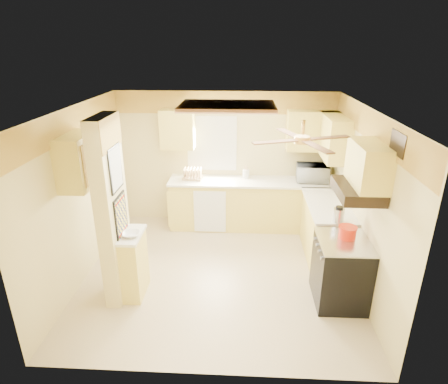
# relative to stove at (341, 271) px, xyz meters

# --- Properties ---
(floor) EXTENTS (4.00, 4.00, 0.00)m
(floor) POSITION_rel_stove_xyz_m (-1.67, 0.55, -0.46)
(floor) COLOR #CBB38C
(floor) RESTS_ON ground
(ceiling) EXTENTS (4.00, 4.00, 0.00)m
(ceiling) POSITION_rel_stove_xyz_m (-1.67, 0.55, 2.04)
(ceiling) COLOR white
(ceiling) RESTS_ON wall_back
(wall_back) EXTENTS (4.00, 0.00, 4.00)m
(wall_back) POSITION_rel_stove_xyz_m (-1.67, 2.45, 0.79)
(wall_back) COLOR #DBC885
(wall_back) RESTS_ON floor
(wall_front) EXTENTS (4.00, 0.00, 4.00)m
(wall_front) POSITION_rel_stove_xyz_m (-1.67, -1.35, 0.79)
(wall_front) COLOR #DBC885
(wall_front) RESTS_ON floor
(wall_left) EXTENTS (0.00, 3.80, 3.80)m
(wall_left) POSITION_rel_stove_xyz_m (-3.67, 0.55, 0.79)
(wall_left) COLOR #DBC885
(wall_left) RESTS_ON floor
(wall_right) EXTENTS (0.00, 3.80, 3.80)m
(wall_right) POSITION_rel_stove_xyz_m (0.33, 0.55, 0.79)
(wall_right) COLOR #DBC885
(wall_right) RESTS_ON floor
(wallpaper_border) EXTENTS (4.00, 0.02, 0.40)m
(wallpaper_border) POSITION_rel_stove_xyz_m (-1.67, 2.43, 1.84)
(wallpaper_border) COLOR #FFD04B
(wallpaper_border) RESTS_ON wall_back
(partition_column) EXTENTS (0.20, 0.70, 2.50)m
(partition_column) POSITION_rel_stove_xyz_m (-3.02, 0.00, 0.79)
(partition_column) COLOR #DBC885
(partition_column) RESTS_ON floor
(partition_ledge) EXTENTS (0.25, 0.55, 0.90)m
(partition_ledge) POSITION_rel_stove_xyz_m (-2.80, 0.00, -0.01)
(partition_ledge) COLOR #FFEA67
(partition_ledge) RESTS_ON floor
(ledge_top) EXTENTS (0.28, 0.58, 0.04)m
(ledge_top) POSITION_rel_stove_xyz_m (-2.80, 0.00, 0.46)
(ledge_top) COLOR white
(ledge_top) RESTS_ON partition_ledge
(lower_cabinets_back) EXTENTS (3.00, 0.60, 0.90)m
(lower_cabinets_back) POSITION_rel_stove_xyz_m (-1.17, 2.15, -0.01)
(lower_cabinets_back) COLOR #FFEA67
(lower_cabinets_back) RESTS_ON floor
(lower_cabinets_right) EXTENTS (0.60, 1.40, 0.90)m
(lower_cabinets_right) POSITION_rel_stove_xyz_m (0.03, 1.15, -0.01)
(lower_cabinets_right) COLOR #FFEA67
(lower_cabinets_right) RESTS_ON floor
(countertop_back) EXTENTS (3.04, 0.64, 0.04)m
(countertop_back) POSITION_rel_stove_xyz_m (-1.17, 2.14, 0.46)
(countertop_back) COLOR white
(countertop_back) RESTS_ON lower_cabinets_back
(countertop_right) EXTENTS (0.64, 1.44, 0.04)m
(countertop_right) POSITION_rel_stove_xyz_m (0.02, 1.15, 0.46)
(countertop_right) COLOR white
(countertop_right) RESTS_ON lower_cabinets_right
(dishwasher_panel) EXTENTS (0.58, 0.02, 0.80)m
(dishwasher_panel) POSITION_rel_stove_xyz_m (-1.92, 1.84, -0.03)
(dishwasher_panel) COLOR white
(dishwasher_panel) RESTS_ON lower_cabinets_back
(window) EXTENTS (0.92, 0.02, 1.02)m
(window) POSITION_rel_stove_xyz_m (-1.92, 2.44, 1.09)
(window) COLOR white
(window) RESTS_ON wall_back
(upper_cab_back_left) EXTENTS (0.60, 0.35, 0.70)m
(upper_cab_back_left) POSITION_rel_stove_xyz_m (-2.52, 2.27, 1.39)
(upper_cab_back_left) COLOR #FFEA67
(upper_cab_back_left) RESTS_ON wall_back
(upper_cab_back_right) EXTENTS (0.90, 0.35, 0.70)m
(upper_cab_back_right) POSITION_rel_stove_xyz_m (-0.12, 2.27, 1.39)
(upper_cab_back_right) COLOR #FFEA67
(upper_cab_back_right) RESTS_ON wall_back
(upper_cab_right) EXTENTS (0.35, 1.00, 0.70)m
(upper_cab_right) POSITION_rel_stove_xyz_m (0.16, 1.80, 1.39)
(upper_cab_right) COLOR #FFEA67
(upper_cab_right) RESTS_ON wall_right
(upper_cab_left_wall) EXTENTS (0.35, 0.75, 0.70)m
(upper_cab_left_wall) POSITION_rel_stove_xyz_m (-3.49, 0.30, 1.39)
(upper_cab_left_wall) COLOR #FFEA67
(upper_cab_left_wall) RESTS_ON wall_left
(upper_cab_over_stove) EXTENTS (0.35, 0.76, 0.52)m
(upper_cab_over_stove) POSITION_rel_stove_xyz_m (0.16, 0.00, 1.49)
(upper_cab_over_stove) COLOR #FFEA67
(upper_cab_over_stove) RESTS_ON wall_right
(stove) EXTENTS (0.68, 0.77, 0.92)m
(stove) POSITION_rel_stove_xyz_m (0.00, 0.00, 0.00)
(stove) COLOR black
(stove) RESTS_ON floor
(range_hood) EXTENTS (0.50, 0.76, 0.14)m
(range_hood) POSITION_rel_stove_xyz_m (0.07, 0.00, 1.16)
(range_hood) COLOR black
(range_hood) RESTS_ON upper_cab_over_stove
(poster_menu) EXTENTS (0.02, 0.42, 0.57)m
(poster_menu) POSITION_rel_stove_xyz_m (-2.91, 0.00, 1.39)
(poster_menu) COLOR black
(poster_menu) RESTS_ON partition_column
(poster_nashville) EXTENTS (0.02, 0.42, 0.57)m
(poster_nashville) POSITION_rel_stove_xyz_m (-2.91, 0.00, 0.74)
(poster_nashville) COLOR black
(poster_nashville) RESTS_ON partition_column
(ceiling_light_panel) EXTENTS (1.35, 0.95, 0.06)m
(ceiling_light_panel) POSITION_rel_stove_xyz_m (-1.57, 1.05, 2.00)
(ceiling_light_panel) COLOR brown
(ceiling_light_panel) RESTS_ON ceiling
(ceiling_fan) EXTENTS (1.15, 1.15, 0.26)m
(ceiling_fan) POSITION_rel_stove_xyz_m (-0.67, -0.15, 1.83)
(ceiling_fan) COLOR gold
(ceiling_fan) RESTS_ON ceiling
(vent_grate) EXTENTS (0.02, 0.40, 0.25)m
(vent_grate) POSITION_rel_stove_xyz_m (0.31, -0.35, 1.84)
(vent_grate) COLOR black
(vent_grate) RESTS_ON wall_right
(microwave) EXTENTS (0.58, 0.41, 0.31)m
(microwave) POSITION_rel_stove_xyz_m (-0.07, 2.17, 0.64)
(microwave) COLOR white
(microwave) RESTS_ON countertop_back
(bowl) EXTENTS (0.27, 0.27, 0.06)m
(bowl) POSITION_rel_stove_xyz_m (-2.77, -0.06, 0.51)
(bowl) COLOR white
(bowl) RESTS_ON ledge_top
(dutch_oven) EXTENTS (0.24, 0.24, 0.16)m
(dutch_oven) POSITION_rel_stove_xyz_m (0.05, 0.09, 0.54)
(dutch_oven) COLOR red
(dutch_oven) RESTS_ON stove
(kettle) EXTENTS (0.15, 0.15, 0.24)m
(kettle) POSITION_rel_stove_xyz_m (0.02, 0.50, 0.59)
(kettle) COLOR silver
(kettle) RESTS_ON countertop_right
(dish_rack) EXTENTS (0.37, 0.28, 0.20)m
(dish_rack) POSITION_rel_stove_xyz_m (-2.27, 2.18, 0.55)
(dish_rack) COLOR tan
(dish_rack) RESTS_ON countertop_back
(utensil_crock) EXTENTS (0.12, 0.12, 0.24)m
(utensil_crock) POSITION_rel_stove_xyz_m (-1.27, 2.29, 0.56)
(utensil_crock) COLOR white
(utensil_crock) RESTS_ON countertop_back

